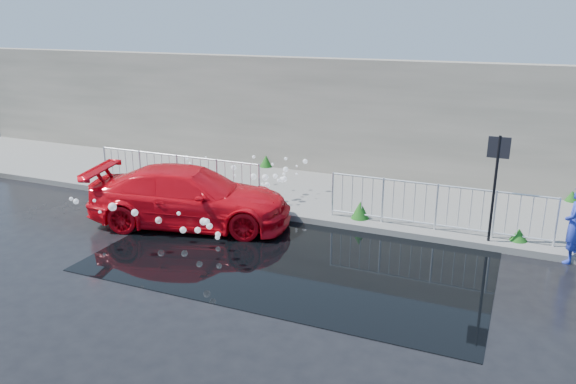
{
  "coord_description": "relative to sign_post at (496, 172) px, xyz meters",
  "views": [
    {
      "loc": [
        4.68,
        -9.1,
        4.87
      ],
      "look_at": [
        -0.18,
        2.17,
        1.0
      ],
      "focal_mm": 35.0,
      "sensor_mm": 36.0,
      "label": 1
    }
  ],
  "objects": [
    {
      "name": "curb",
      "position": [
        -4.2,
        -0.1,
        -1.64
      ],
      "size": [
        30.0,
        0.25,
        0.16
      ],
      "primitive_type": "cube",
      "color": "slate",
      "rests_on": "ground"
    },
    {
      "name": "weeds",
      "position": [
        -4.51,
        1.43,
        -1.4
      ],
      "size": [
        12.17,
        3.93,
        0.43
      ],
      "color": "#165015",
      "rests_on": "pavement"
    },
    {
      "name": "railing_right",
      "position": [
        -1.2,
        0.25,
        -0.99
      ],
      "size": [
        5.05,
        0.05,
        1.1
      ],
      "color": "silver",
      "rests_on": "pavement"
    },
    {
      "name": "puddle",
      "position": [
        -3.7,
        -2.1,
        -1.72
      ],
      "size": [
        8.0,
        5.0,
        0.01
      ],
      "primitive_type": "cube",
      "color": "black",
      "rests_on": "ground"
    },
    {
      "name": "sign_post",
      "position": [
        0.0,
        0.0,
        0.0
      ],
      "size": [
        0.45,
        0.06,
        2.5
      ],
      "color": "black",
      "rests_on": "ground"
    },
    {
      "name": "ground",
      "position": [
        -4.2,
        -3.1,
        -1.72
      ],
      "size": [
        90.0,
        90.0,
        0.0
      ],
      "primitive_type": "plane",
      "color": "black",
      "rests_on": "ground"
    },
    {
      "name": "retaining_wall",
      "position": [
        -4.2,
        4.1,
        0.18
      ],
      "size": [
        30.0,
        0.6,
        3.5
      ],
      "primitive_type": "cube",
      "color": "#6C685B",
      "rests_on": "pavement"
    },
    {
      "name": "red_car",
      "position": [
        -6.76,
        -1.35,
        -1.02
      ],
      "size": [
        5.18,
        3.1,
        1.4
      ],
      "primitive_type": "imported",
      "rotation": [
        0.0,
        0.0,
        1.82
      ],
      "color": "red",
      "rests_on": "ground"
    },
    {
      "name": "pavement",
      "position": [
        -4.2,
        1.9,
        -1.65
      ],
      "size": [
        30.0,
        4.0,
        0.15
      ],
      "primitive_type": "cube",
      "color": "slate",
      "rests_on": "ground"
    },
    {
      "name": "railing_left",
      "position": [
        -8.2,
        0.25,
        -0.99
      ],
      "size": [
        5.05,
        0.05,
        1.1
      ],
      "color": "silver",
      "rests_on": "pavement"
    },
    {
      "name": "person",
      "position": [
        1.61,
        -0.1,
        -0.91
      ],
      "size": [
        0.53,
        0.68,
        1.63
      ],
      "primitive_type": "imported",
      "rotation": [
        0.0,
        0.0,
        -1.84
      ],
      "color": "#2438B8",
      "rests_on": "ground"
    },
    {
      "name": "water_spray",
      "position": [
        -6.6,
        -0.57,
        -1.04
      ],
      "size": [
        3.59,
        5.6,
        1.07
      ],
      "color": "white",
      "rests_on": "ground"
    }
  ]
}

